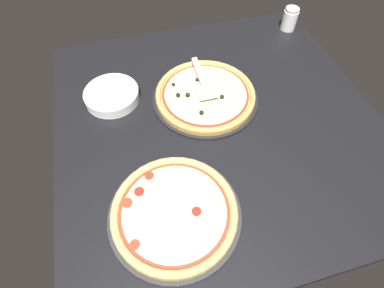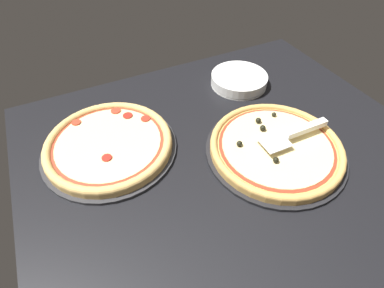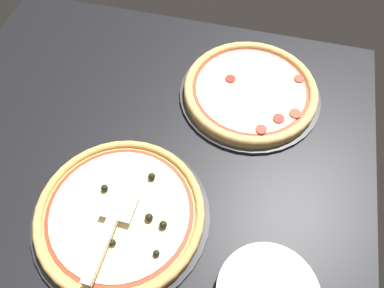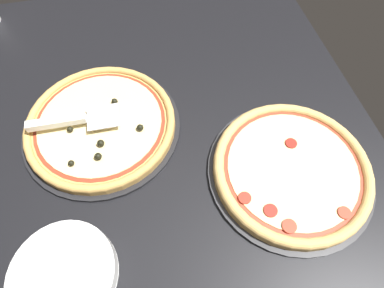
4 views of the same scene
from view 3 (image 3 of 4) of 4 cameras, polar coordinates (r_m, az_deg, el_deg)
name	(u,v)px [view 3 (image 3 of 4)]	position (r cm, az deg, el deg)	size (l,w,h in cm)	color
ground_plane	(133,176)	(99.01, -9.05, -4.82)	(122.14, 122.74, 3.60)	black
pizza_pan_front	(121,216)	(92.15, -10.72, -10.75)	(42.27, 42.27, 1.00)	black
pizza_front	(120,213)	(90.36, -10.91, -10.28)	(39.73, 39.73, 4.07)	tan
pizza_pan_back	(249,95)	(111.66, 8.75, 7.45)	(40.94, 40.94, 1.00)	#2D2D30
pizza_back	(250,90)	(110.16, 8.89, 8.12)	(38.49, 38.49, 3.12)	#DBAD60
serving_spatula	(104,241)	(84.97, -13.27, -14.16)	(7.61, 22.98, 2.00)	silver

